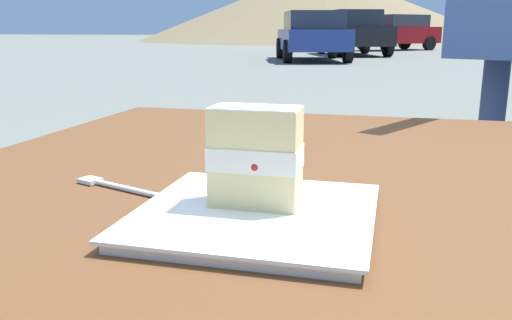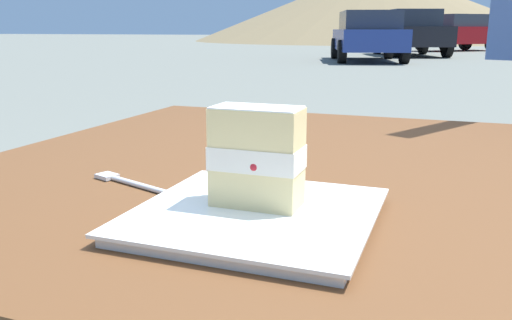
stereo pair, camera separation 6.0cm
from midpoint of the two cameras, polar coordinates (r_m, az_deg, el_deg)
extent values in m
cylinder|color=brown|center=(1.60, -6.34, -8.10)|extent=(0.07, 0.07, 0.67)
cube|color=brown|center=(0.87, 19.95, -2.91)|extent=(1.48, 1.09, 0.04)
cube|color=white|center=(0.62, 2.79, -6.15)|extent=(0.26, 0.26, 0.01)
cube|color=white|center=(0.62, 2.80, -5.45)|extent=(0.27, 0.27, 0.00)
cube|color=#EAD18C|center=(0.63, 2.86, -2.89)|extent=(0.10, 0.05, 0.04)
cube|color=white|center=(0.62, 2.90, 0.26)|extent=(0.10, 0.06, 0.03)
sphere|color=#B21923|center=(0.64, 5.26, 0.32)|extent=(0.02, 0.02, 0.02)
sphere|color=#B21923|center=(0.60, 2.77, -0.73)|extent=(0.01, 0.01, 0.01)
sphere|color=#B21923|center=(0.65, 1.39, 1.28)|extent=(0.01, 0.01, 0.01)
cube|color=#EAD18C|center=(0.61, 2.94, 3.50)|extent=(0.10, 0.05, 0.04)
cube|color=white|center=(0.61, 2.96, 5.60)|extent=(0.10, 0.05, 0.00)
cylinder|color=silver|center=(0.76, -9.71, -2.82)|extent=(0.13, 0.05, 0.01)
cube|color=silver|center=(0.82, -13.61, -1.70)|extent=(0.04, 0.03, 0.01)
cube|color=navy|center=(16.55, 11.91, 12.44)|extent=(2.80, 4.24, 0.59)
cube|color=#2D333D|center=(16.35, 12.10, 14.37)|extent=(2.11, 2.54, 0.52)
cylinder|color=black|center=(17.70, 8.52, 11.69)|extent=(0.39, 0.68, 0.64)
cylinder|color=black|center=(17.92, 14.05, 11.46)|extent=(0.39, 0.68, 0.64)
cylinder|color=black|center=(15.22, 9.28, 11.34)|extent=(0.39, 0.68, 0.64)
cylinder|color=black|center=(15.47, 15.66, 11.05)|extent=(0.39, 0.68, 0.64)
cube|color=black|center=(20.18, 16.27, 12.57)|extent=(3.10, 4.31, 0.65)
cube|color=#2D333D|center=(20.37, 16.22, 14.32)|extent=(2.28, 2.62, 0.58)
cylinder|color=black|center=(19.27, 19.81, 11.30)|extent=(0.46, 0.74, 0.71)
cylinder|color=black|center=(18.74, 14.74, 11.61)|extent=(0.46, 0.74, 0.71)
cylinder|color=black|center=(21.64, 17.47, 11.67)|extent=(0.46, 0.74, 0.71)
cylinder|color=black|center=(21.17, 12.91, 11.91)|extent=(0.46, 0.74, 0.71)
cube|color=maroon|center=(25.21, 20.73, 12.34)|extent=(3.92, 3.79, 0.71)
cube|color=#2D333D|center=(25.34, 21.18, 13.70)|extent=(2.55, 2.50, 0.52)
cylinder|color=black|center=(23.81, 19.73, 11.53)|extent=(0.60, 0.58, 0.62)
cylinder|color=black|center=(24.99, 17.32, 11.78)|extent=(0.60, 0.58, 0.62)
cylinder|color=black|center=(25.52, 23.93, 11.26)|extent=(0.60, 0.58, 0.62)
cylinder|color=black|center=(26.62, 21.50, 11.54)|extent=(0.60, 0.58, 0.62)
cone|color=olive|center=(45.29, 12.83, 15.89)|extent=(28.98, 28.98, 5.66)
camera|label=1|loc=(0.03, -87.14, 0.70)|focal=37.51mm
camera|label=2|loc=(0.03, 92.86, -0.70)|focal=37.51mm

